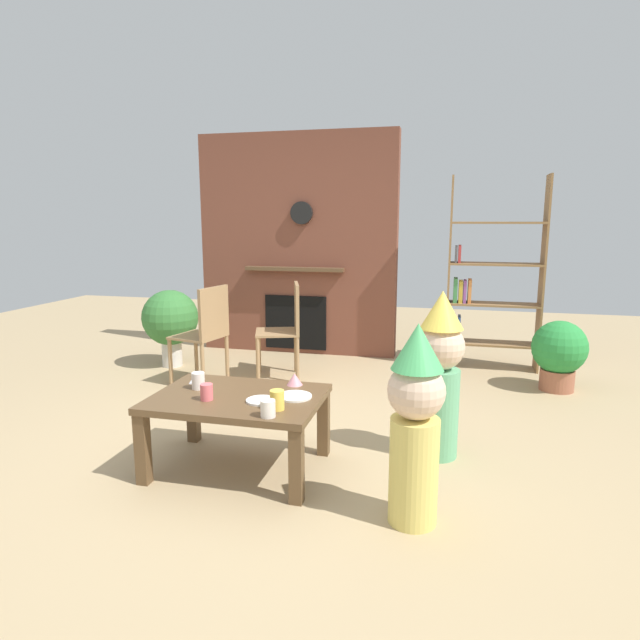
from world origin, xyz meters
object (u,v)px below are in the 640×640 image
Objects in this scene: birthday_cake_slice at (295,379)px; potted_plant_tall at (559,352)px; paper_cup_near_right at (268,409)px; child_with_cone_hat at (415,420)px; coffee_table at (238,407)px; paper_cup_center at (207,392)px; paper_cup_far_left at (277,400)px; bookshelf at (487,283)px; dining_chair_middle at (287,325)px; paper_plate_rear at (295,396)px; child_in_pink at (440,370)px; paper_cup_near_left at (198,381)px; potted_plant_short at (170,320)px; dining_chair_left at (206,329)px; paper_plate_front at (261,400)px.

potted_plant_tall is (1.88, 1.80, -0.15)m from birthday_cake_slice.
paper_cup_near_right is 0.09× the size of child_with_cone_hat.
paper_cup_center reaches higher than coffee_table.
bookshelf is at bearing 66.51° from paper_cup_far_left.
paper_cup_near_right is at bearing 86.17° from dining_chair_middle.
paper_plate_rear is at bearing -73.69° from birthday_cake_slice.
paper_cup_near_right is at bearing 19.08° from child_in_pink.
potted_plant_short is (-1.26, 1.93, -0.03)m from paper_cup_near_left.
paper_cup_near_left is 0.67m from paper_cup_near_right.
birthday_cake_slice is (-0.07, 0.23, 0.03)m from paper_plate_rear.
potted_plant_short is at bearing -178.68° from potted_plant_tall.
potted_plant_short is (-1.54, 1.99, 0.10)m from coffee_table.
birthday_cake_slice is at bearing 146.39° from dining_chair_left.
paper_cup_near_right is at bearing -21.60° from paper_cup_center.
child_in_pink is (0.82, 0.42, 0.10)m from paper_plate_rear.
paper_plate_front is at bearing -144.79° from paper_plate_rear.
potted_plant_tall reaches higher than birthday_cake_slice.
coffee_table is 2.52m from potted_plant_short.
paper_cup_center is 2.00m from dining_chair_middle.
paper_cup_near_right reaches higher than coffee_table.
dining_chair_middle reaches higher than potted_plant_tall.
paper_cup_near_left is at bearing 128.27° from paper_cup_center.
child_in_pink reaches higher than child_with_cone_hat.
paper_cup_far_left is 0.18× the size of potted_plant_tall.
potted_plant_tall is at bearing 44.00° from coffee_table.
child_in_pink is at bearing 28.46° from paper_plate_front.
paper_cup_center is 0.11× the size of dining_chair_middle.
paper_cup_near_left is 1.82m from dining_chair_middle.
potted_plant_short is at bearing -51.34° from child_in_pink.
potted_plant_tall is (0.99, 1.61, -0.21)m from child_in_pink.
paper_cup_center is (-0.43, 0.17, 0.00)m from paper_cup_near_right.
dining_chair_middle reaches higher than coffee_table.
bookshelf reaches higher than paper_cup_near_right.
child_in_pink is (0.88, 0.19, 0.06)m from birthday_cake_slice.
bookshelf is 3.16m from paper_cup_far_left.
paper_cup_near_right is 3.01m from potted_plant_tall.
child_with_cone_hat is 2.70m from dining_chair_left.
child_in_pink is at bearing 21.89° from coffee_table.
paper_cup_center reaches higher than paper_cup_near_right.
coffee_table is 0.99× the size of child_with_cone_hat.
dining_chair_left is 1.45× the size of potted_plant_tall.
coffee_table is 10.93× the size of paper_cup_near_right.
potted_plant_short is at bearing -23.87° from child_with_cone_hat.
child_in_pink is at bearing 116.82° from dining_chair_middle.
paper_plate_rear is (0.17, 0.12, 0.00)m from paper_plate_front.
paper_cup_near_left is 1.49m from child_in_pink.
dining_chair_middle is at bearing 93.80° from paper_cup_center.
paper_cup_near_right is 2.92m from potted_plant_short.
coffee_table is 1.91m from dining_chair_middle.
child_in_pink is at bearing 15.60° from paper_cup_near_left.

